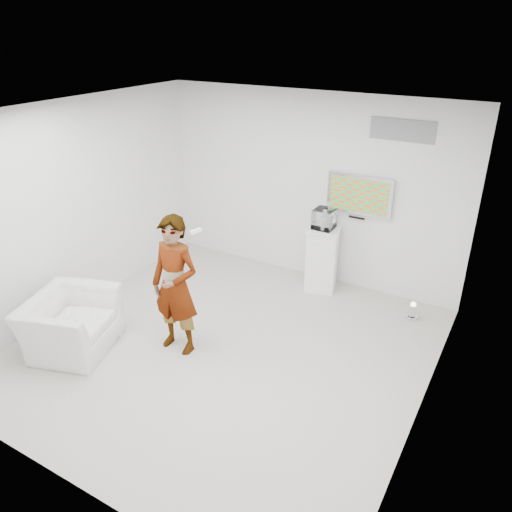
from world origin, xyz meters
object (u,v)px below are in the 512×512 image
at_px(armchair, 71,323).
at_px(pedestal, 322,259).
at_px(person, 175,286).
at_px(floor_uplight, 412,311).
at_px(tv, 360,195).

relative_size(armchair, pedestal, 1.09).
bearing_deg(pedestal, person, -111.64).
bearing_deg(pedestal, floor_uplight, -7.67).
bearing_deg(floor_uplight, person, -138.22).
xyz_separation_m(tv, armchair, (-2.59, -3.43, -1.18)).
bearing_deg(armchair, person, -77.78).
height_order(tv, floor_uplight, tv).
bearing_deg(pedestal, tv, 36.25).
relative_size(armchair, floor_uplight, 4.27).
bearing_deg(floor_uplight, pedestal, 172.33).
height_order(pedestal, floor_uplight, pedestal).
height_order(tv, pedestal, tv).
height_order(tv, armchair, tv).
height_order(person, armchair, person).
distance_m(tv, person, 3.12).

